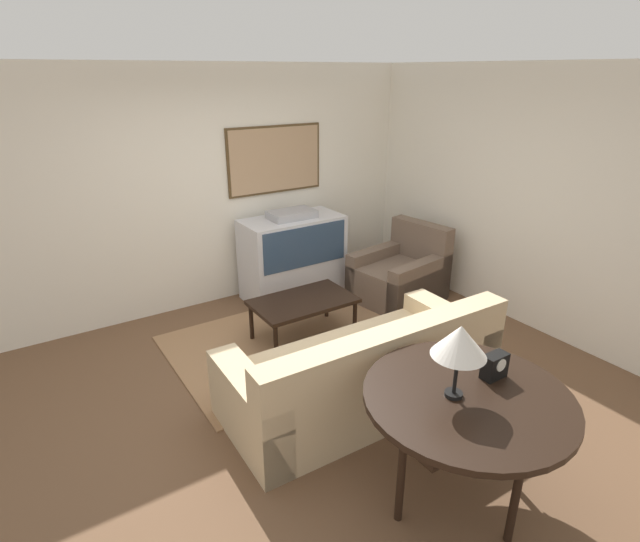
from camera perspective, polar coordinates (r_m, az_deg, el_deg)
name	(u,v)px	position (r m, az deg, el deg)	size (l,w,h in m)	color
ground_plane	(308,382)	(4.60, -1.35, -12.61)	(12.00, 12.00, 0.00)	brown
wall_back	(209,190)	(5.86, -12.55, 9.07)	(12.00, 0.10, 2.70)	silver
wall_right	(516,197)	(5.77, 21.52, 7.83)	(0.06, 12.00, 2.70)	silver
area_rug	(298,340)	(5.24, -2.52, -7.88)	(2.51, 1.76, 0.01)	#99704C
tv	(293,256)	(6.07, -3.13, 1.69)	(1.21, 0.60, 1.08)	silver
couch	(364,373)	(4.21, 5.08, -11.55)	(2.28, 1.04, 0.85)	#CCB289
armchair	(400,276)	(6.12, 9.17, -0.58)	(1.09, 0.95, 0.90)	brown
coffee_table	(303,303)	(5.10, -1.94, -3.73)	(1.03, 0.63, 0.44)	black
console_table	(468,403)	(3.26, 16.53, -14.31)	(1.27, 1.27, 0.79)	black
table_lamp	(460,342)	(3.00, 15.68, -7.80)	(0.32, 0.32, 0.47)	black
mantel_clock	(495,366)	(3.39, 19.33, -10.19)	(0.17, 0.10, 0.17)	black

